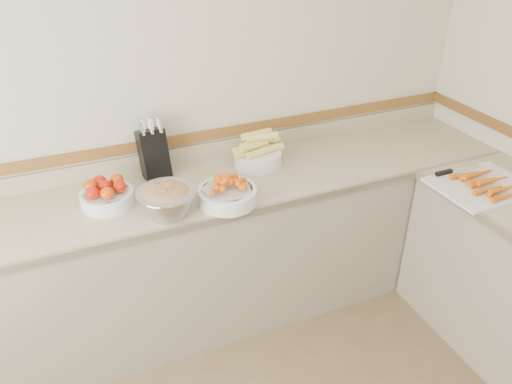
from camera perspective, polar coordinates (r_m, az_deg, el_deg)
name	(u,v)px	position (r m, az deg, el deg)	size (l,w,h in m)	color
back_wall	(149,101)	(2.80, -12.10, 10.12)	(4.00, 4.00, 0.00)	beige
counter_back	(178,259)	(2.93, -8.92, -7.60)	(4.00, 0.65, 1.08)	tan
knife_block	(153,153)	(2.80, -11.64, 4.44)	(0.16, 0.19, 0.35)	black
tomato_bowl	(106,195)	(2.63, -16.73, -0.28)	(0.27, 0.27, 0.13)	white
cherry_tomato_bowl	(227,193)	(2.54, -3.31, -0.12)	(0.30, 0.30, 0.17)	white
corn_bowl	(258,154)	(2.89, 0.20, 4.41)	(0.31, 0.28, 0.20)	white
rhubarb_bowl	(167,200)	(2.45, -10.11, -0.93)	(0.29, 0.29, 0.17)	#B2B2BA
cutting_board	(483,185)	(2.94, 24.50, 0.77)	(0.51, 0.40, 0.07)	silver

